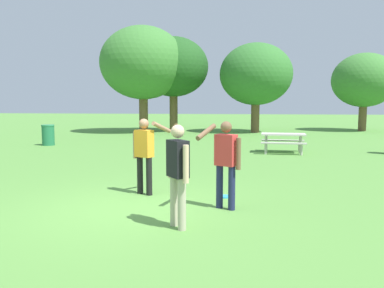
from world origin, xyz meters
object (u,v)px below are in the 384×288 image
picnic_table_near (283,139)px  tree_tall_left (143,63)px  person_thrower (145,150)px  tree_broad_center (173,67)px  trash_can_further_along (48,135)px  frisbee (225,197)px  tree_far_right (256,74)px  person_catcher (225,158)px  person_bystander (178,169)px  tree_slender_mid (364,80)px

picnic_table_near → tree_tall_left: 13.21m
person_thrower → tree_broad_center: bearing=98.4°
picnic_table_near → trash_can_further_along: 10.63m
frisbee → tree_broad_center: size_ratio=0.04×
picnic_table_near → tree_far_right: 10.97m
person_catcher → frisbee: size_ratio=6.38×
person_bystander → tree_tall_left: size_ratio=0.24×
picnic_table_near → tree_tall_left: tree_tall_left is taller
frisbee → tree_tall_left: size_ratio=0.04×
person_bystander → trash_can_further_along: size_ratio=1.71×
tree_tall_left → tree_far_right: 7.45m
frisbee → trash_can_further_along: (-8.63, 8.83, 0.47)m
person_thrower → tree_tall_left: size_ratio=0.24×
picnic_table_near → person_thrower: bearing=-116.0°
trash_can_further_along → tree_broad_center: size_ratio=0.15×
person_bystander → tree_slender_mid: tree_slender_mid is taller
trash_can_further_along → tree_slender_mid: 20.94m
person_thrower → trash_can_further_along: person_thrower is taller
picnic_table_near → tree_broad_center: tree_broad_center is taller
picnic_table_near → tree_slender_mid: 14.76m
frisbee → picnic_table_near: bearing=75.7°
trash_can_further_along → tree_slender_mid: (17.21, 11.53, 3.02)m
picnic_table_near → tree_broad_center: bearing=120.8°
person_bystander → picnic_table_near: (2.56, 9.62, -0.38)m
person_catcher → tree_tall_left: tree_tall_left is taller
person_catcher → picnic_table_near: bearing=77.5°
person_thrower → picnic_table_near: person_thrower is taller
person_catcher → trash_can_further_along: (-8.68, 9.74, -0.48)m
tree_tall_left → tree_far_right: tree_tall_left is taller
person_bystander → frisbee: person_bystander is taller
person_bystander → trash_can_further_along: person_bystander is taller
trash_can_further_along → tree_far_right: (9.74, 9.14, 3.33)m
person_bystander → tree_broad_center: 20.90m
person_catcher → tree_far_right: tree_far_right is taller
person_bystander → tree_broad_center: (-3.77, 20.27, 3.41)m
tree_broad_center → picnic_table_near: bearing=-59.2°
trash_can_further_along → tree_tall_left: tree_tall_left is taller
person_catcher → frisbee: (-0.05, 0.91, -0.95)m
tree_far_right → tree_slender_mid: 7.85m
tree_slender_mid → person_catcher: bearing=-111.9°
person_thrower → tree_broad_center: (-2.68, 18.14, 3.39)m
person_thrower → person_bystander: (1.09, -2.13, -0.02)m
person_catcher → frisbee: 1.32m
trash_can_further_along → tree_far_right: bearing=43.2°
tree_tall_left → tree_broad_center: tree_tall_left is taller
frisbee → picnic_table_near: 7.78m
tree_far_right → tree_slender_mid: tree_far_right is taller
person_catcher → tree_slender_mid: bearing=68.1°
person_thrower → trash_can_further_along: bearing=128.1°
picnic_table_near → tree_broad_center: (-6.34, 10.65, 3.79)m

